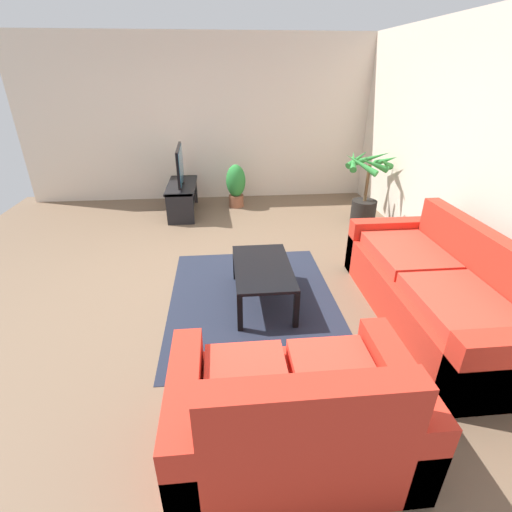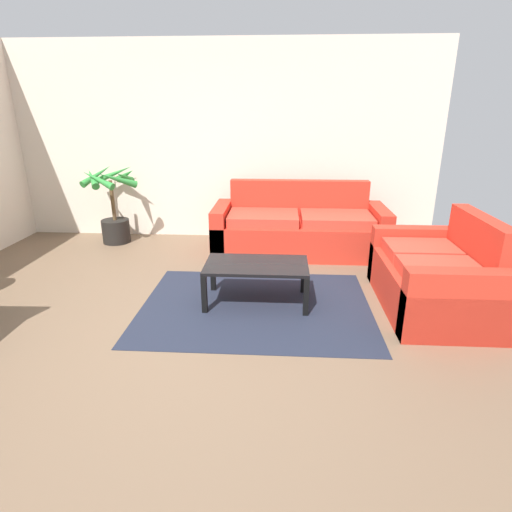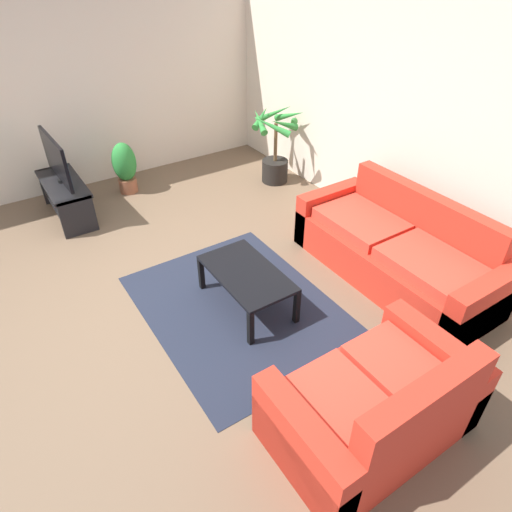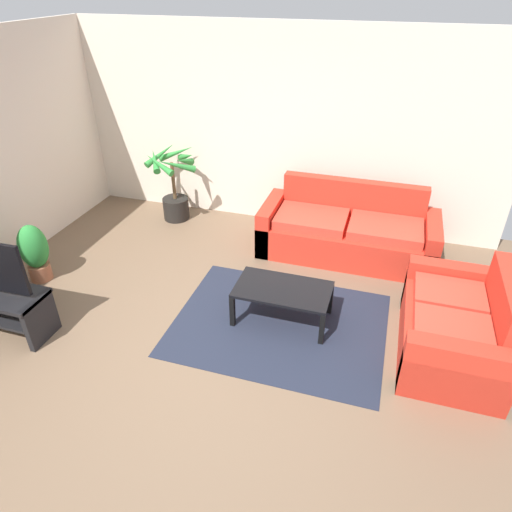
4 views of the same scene
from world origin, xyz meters
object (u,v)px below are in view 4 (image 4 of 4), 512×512
(couch_main, at_px, (347,233))
(potted_palm, at_px, (174,188))
(couch_loveseat, at_px, (455,328))
(potted_plant_small, at_px, (34,251))
(coffee_table, at_px, (283,292))

(couch_main, distance_m, potted_palm, 2.60)
(couch_main, distance_m, couch_loveseat, 1.99)
(couch_main, height_order, potted_plant_small, couch_main)
(coffee_table, bearing_deg, potted_palm, 139.17)
(couch_main, bearing_deg, potted_palm, 174.11)
(couch_main, xyz_separation_m, potted_plant_small, (-3.45, -1.69, 0.09))
(potted_plant_small, bearing_deg, potted_palm, 65.99)
(couch_loveseat, relative_size, potted_palm, 1.33)
(couch_main, distance_m, coffee_table, 1.63)
(potted_palm, xyz_separation_m, potted_plant_small, (-0.87, -1.96, -0.10))
(coffee_table, relative_size, potted_plant_small, 1.36)
(couch_main, xyz_separation_m, coffee_table, (-0.47, -1.56, 0.05))
(potted_plant_small, bearing_deg, couch_loveseat, 1.53)
(potted_plant_small, bearing_deg, couch_main, 26.08)
(couch_loveseat, bearing_deg, coffee_table, 179.85)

